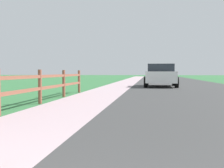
# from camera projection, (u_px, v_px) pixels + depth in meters

# --- Properties ---
(ground_plane) EXTENTS (120.00, 120.00, 0.00)m
(ground_plane) POSITION_uv_depth(u_px,v_px,m) (137.00, 83.00, 25.46)
(ground_plane) COLOR #326C3B
(road_asphalt) EXTENTS (7.00, 66.00, 0.01)m
(road_asphalt) POSITION_uv_depth(u_px,v_px,m) (174.00, 82.00, 26.97)
(road_asphalt) COLOR #3A3A3A
(road_asphalt) RESTS_ON ground
(curb_concrete) EXTENTS (6.00, 66.00, 0.01)m
(curb_concrete) POSITION_uv_depth(u_px,v_px,m) (107.00, 82.00, 27.84)
(curb_concrete) COLOR #B59BA2
(curb_concrete) RESTS_ON ground
(grass_verge) EXTENTS (5.00, 66.00, 0.00)m
(grass_verge) POSITION_uv_depth(u_px,v_px,m) (92.00, 82.00, 28.04)
(grass_verge) COLOR #326C3B
(grass_verge) RESTS_ON ground
(rail_fence) EXTENTS (0.11, 11.88, 1.04)m
(rail_fence) POSITION_uv_depth(u_px,v_px,m) (22.00, 86.00, 7.26)
(rail_fence) COLOR brown
(rail_fence) RESTS_ON ground
(parked_suv_white) EXTENTS (2.14, 4.25, 1.48)m
(parked_suv_white) POSITION_uv_depth(u_px,v_px,m) (161.00, 75.00, 18.51)
(parked_suv_white) COLOR white
(parked_suv_white) RESTS_ON ground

